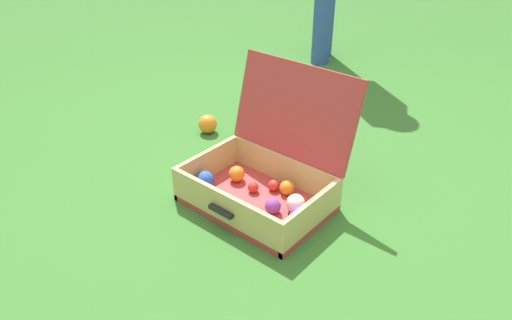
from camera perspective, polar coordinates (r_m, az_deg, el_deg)
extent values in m
plane|color=#336B28|center=(1.91, 3.41, -5.30)|extent=(16.00, 16.00, 0.00)
cube|color=#B23838|center=(1.90, 0.00, -5.04)|extent=(0.55, 0.37, 0.03)
cube|color=tan|center=(2.02, -5.75, -0.76)|extent=(0.02, 0.37, 0.15)
cube|color=tan|center=(1.74, 6.72, -6.63)|extent=(0.02, 0.37, 0.15)
cube|color=tan|center=(1.76, -3.73, -5.96)|extent=(0.51, 0.02, 0.15)
cube|color=tan|center=(1.98, 3.29, -1.30)|extent=(0.51, 0.02, 0.15)
cube|color=#B23838|center=(1.90, 4.59, 5.90)|extent=(0.55, 0.12, 0.36)
cube|color=black|center=(1.74, -4.21, -6.10)|extent=(0.11, 0.02, 0.02)
sphere|color=red|center=(1.94, 2.11, -3.03)|extent=(0.05, 0.05, 0.05)
sphere|color=orange|center=(1.92, 3.71, -3.30)|extent=(0.06, 0.06, 0.06)
sphere|color=white|center=(1.82, 4.73, -5.15)|extent=(0.07, 0.07, 0.07)
sphere|color=blue|center=(1.95, -6.09, -2.38)|extent=(0.08, 0.08, 0.08)
sphere|color=purple|center=(1.77, 5.07, -6.46)|extent=(0.06, 0.06, 0.06)
sphere|color=purple|center=(1.81, 2.01, -5.48)|extent=(0.06, 0.06, 0.06)
sphere|color=blue|center=(1.85, -4.49, -4.81)|extent=(0.05, 0.05, 0.05)
sphere|color=orange|center=(1.99, -2.32, -1.65)|extent=(0.07, 0.07, 0.07)
sphere|color=red|center=(1.93, -0.34, -3.25)|extent=(0.04, 0.04, 0.04)
sphere|color=orange|center=(2.43, -5.76, 4.28)|extent=(0.09, 0.09, 0.09)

